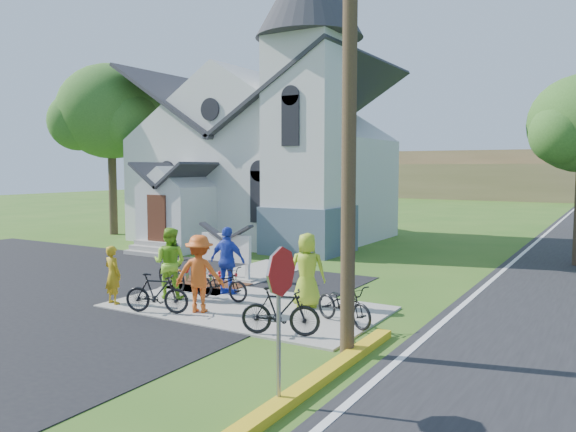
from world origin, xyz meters
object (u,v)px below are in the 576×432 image
Objects in this scene: cyclist_0 at (113,275)px; cyclist_3 at (200,274)px; utility_pole at (353,74)px; cyclist_2 at (228,261)px; bike_2 at (221,283)px; bike_4 at (344,304)px; bike_1 at (157,293)px; church_sign at (226,248)px; cyclist_1 at (170,263)px; stop_sign at (280,292)px; bike_0 at (172,273)px; cyclist_4 at (307,270)px; bike_3 at (280,311)px.

cyclist_0 is 2.58m from cyclist_3.
cyclist_2 is at bearing 150.69° from utility_pole.
bike_4 is (3.91, -0.44, 0.01)m from bike_2.
bike_1 is 0.85× the size of cyclist_3.
utility_pole is (6.56, -4.70, 4.38)m from church_sign.
utility_pole is 7.25m from bike_2.
cyclist_1 is (-6.23, 1.70, -4.37)m from utility_pole.
bike_1 is (0.85, -1.40, -0.48)m from cyclist_1.
stop_sign is at bearing -136.39° from bike_2.
bike_0 is 3.10m from cyclist_3.
bike_0 is 1.04× the size of bike_1.
cyclist_3 reaches higher than bike_1.
bike_1 is at bearing 18.88° from cyclist_4.
cyclist_4 is at bearing -3.50° from bike_3.
stop_sign is 7.85m from cyclist_0.
cyclist_0 is (-7.06, 0.42, -4.58)m from utility_pole.
bike_3 is (5.28, -2.37, 0.07)m from bike_0.
bike_2 is at bearing -133.14° from cyclist_0.
cyclist_3 is at bearing 168.32° from utility_pole.
cyclist_0 is at bearing 5.63° from cyclist_4.
bike_2 is 3.93m from bike_4.
bike_1 is at bearing 104.44° from cyclist_1.
cyclist_1 is at bearing 45.43° from cyclist_2.
cyclist_3 reaches higher than bike_4.
stop_sign reaches higher than cyclist_2.
bike_0 is 5.79m from bike_3.
bike_2 is at bearing -8.48° from cyclist_4.
cyclist_2 is at bearing -51.71° from church_sign.
cyclist_4 is 1.88m from bike_4.
bike_3 is at bearing 84.55° from cyclist_4.
utility_pole is 5.17× the size of cyclist_3.
cyclist_4 is at bearing 115.05° from stop_sign.
utility_pole is at bearing 149.13° from cyclist_2.
utility_pole is at bearing -118.98° from bike_3.
cyclist_1 is (0.84, 1.28, 0.21)m from cyclist_0.
stop_sign is 6.07m from cyclist_4.
cyclist_0 is 0.87× the size of bike_4.
cyclist_1 reaches higher than bike_2.
cyclist_4 reaches higher than cyclist_0.
church_sign is at bearing 32.64° from bike_2.
cyclist_4 is (2.90, 2.45, 0.47)m from bike_1.
cyclist_4 is at bearing -161.36° from cyclist_3.
bike_3 is at bearing -91.97° from bike_0.
utility_pole is 5.71× the size of bike_2.
stop_sign is 7.72m from cyclist_1.
cyclist_1 is 1.70m from bike_1.
cyclist_0 is at bearing 156.38° from stop_sign.
cyclist_1 reaches higher than bike_0.
cyclist_3 is (2.52, -1.73, 0.52)m from bike_0.
bike_4 is (-0.96, 1.76, -4.88)m from utility_pole.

